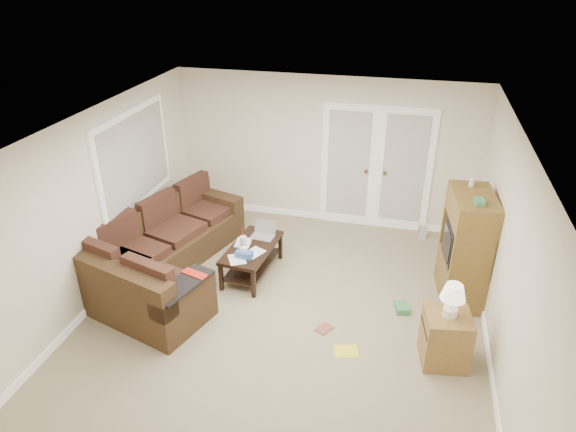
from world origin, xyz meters
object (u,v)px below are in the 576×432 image
(coffee_table, at_px, (253,258))
(tv_armoire, at_px, (466,247))
(side_cabinet, at_px, (446,334))
(sectional_sofa, at_px, (158,258))

(coffee_table, xyz_separation_m, tv_armoire, (2.88, 0.16, 0.51))
(coffee_table, bearing_deg, side_cabinet, -18.81)
(side_cabinet, bearing_deg, coffee_table, 146.87)
(coffee_table, relative_size, tv_armoire, 0.73)
(sectional_sofa, bearing_deg, side_cabinet, 6.37)
(coffee_table, height_order, tv_armoire, tv_armoire)
(sectional_sofa, distance_m, coffee_table, 1.34)
(side_cabinet, bearing_deg, sectional_sofa, 160.52)
(coffee_table, distance_m, side_cabinet, 2.91)
(tv_armoire, distance_m, side_cabinet, 1.43)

